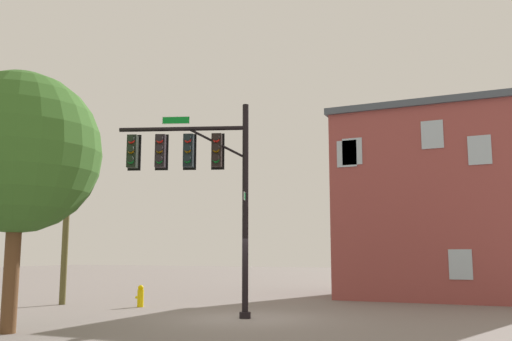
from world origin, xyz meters
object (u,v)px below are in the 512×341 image
at_px(fire_hydrant, 140,296).
at_px(utility_pole, 67,194).
at_px(brick_building, 443,204).
at_px(tree_near, 19,152).
at_px(signal_pole_assembly, 193,165).

bearing_deg(fire_hydrant, utility_pole, 6.81).
distance_m(utility_pole, brick_building, 16.93).
distance_m(tree_near, brick_building, 19.10).
bearing_deg(signal_pole_assembly, utility_pole, -15.29).
bearing_deg(signal_pole_assembly, fire_hydrant, -32.96).
bearing_deg(brick_building, tree_near, 61.44).
distance_m(fire_hydrant, tree_near, 8.51).
relative_size(utility_pole, brick_building, 0.93).
distance_m(signal_pole_assembly, brick_building, 13.60).
height_order(signal_pole_assembly, fire_hydrant, signal_pole_assembly).
bearing_deg(signal_pole_assembly, brick_building, -119.06).
height_order(signal_pole_assembly, brick_building, brick_building).
xyz_separation_m(signal_pole_assembly, tree_near, (2.53, 4.89, -0.18)).
xyz_separation_m(utility_pole, tree_near, (-4.58, 6.84, 0.28)).
bearing_deg(fire_hydrant, tree_near, 98.71).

